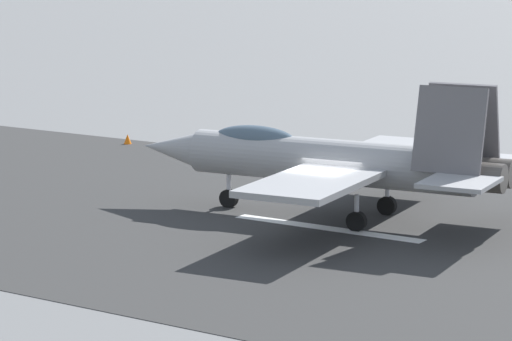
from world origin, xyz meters
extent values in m
plane|color=slate|center=(0.00, 0.00, 0.00)|extent=(400.00, 400.00, 0.00)
cube|color=#2F2F2E|center=(0.00, 0.00, 0.01)|extent=(240.00, 26.00, 0.02)
cube|color=white|center=(-0.32, 0.00, 0.02)|extent=(8.00, 0.70, 0.00)
cylinder|color=gray|center=(0.52, -1.65, 2.28)|extent=(11.86, 2.98, 1.76)
cone|color=gray|center=(7.70, -0.90, 2.28)|extent=(2.85, 1.77, 1.50)
ellipsoid|color=#3F5160|center=(3.81, -1.31, 2.94)|extent=(3.70, 1.47, 1.10)
cylinder|color=#47423D|center=(-5.52, -1.74, 2.28)|extent=(2.30, 1.32, 1.10)
cylinder|color=#47423D|center=(-5.41, -2.83, 2.28)|extent=(2.30, 1.32, 1.10)
cube|color=gray|center=(-0.89, 2.21, 2.18)|extent=(4.03, 6.54, 0.24)
cube|color=gray|center=(-0.06, -5.73, 2.18)|extent=(4.03, 6.54, 0.24)
cube|color=gray|center=(-5.72, 0.10, 2.38)|extent=(2.68, 3.04, 0.16)
cube|color=gray|center=(-5.22, -4.67, 2.38)|extent=(2.68, 3.04, 0.16)
cube|color=#565457|center=(-4.66, -1.29, 3.98)|extent=(2.68, 1.21, 3.14)
cube|color=#565457|center=(-4.48, -3.08, 3.98)|extent=(2.68, 1.21, 3.14)
cylinder|color=silver|center=(5.01, -1.18, 0.70)|extent=(0.18, 0.18, 1.40)
cylinder|color=black|center=(5.01, -1.18, 0.38)|extent=(0.79, 0.38, 0.76)
cylinder|color=silver|center=(-1.44, -0.25, 0.70)|extent=(0.18, 0.18, 1.40)
cylinder|color=black|center=(-1.44, -0.25, 0.38)|extent=(0.79, 0.38, 0.76)
cylinder|color=silver|center=(-1.10, -3.43, 0.70)|extent=(0.18, 0.18, 1.40)
cylinder|color=black|center=(-1.10, -3.43, 0.38)|extent=(0.79, 0.38, 0.76)
cone|color=orange|center=(5.15, -11.76, 0.28)|extent=(0.44, 0.44, 0.55)
cone|color=orange|center=(18.81, -11.76, 0.28)|extent=(0.44, 0.44, 0.55)
camera|label=1|loc=(-22.87, 39.85, 10.61)|focal=86.54mm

